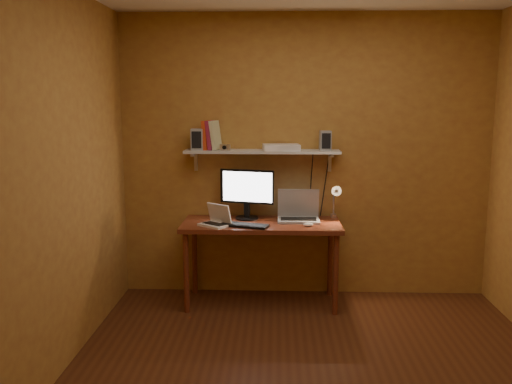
{
  "coord_description": "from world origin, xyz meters",
  "views": [
    {
      "loc": [
        -0.26,
        -3.4,
        1.82
      ],
      "look_at": [
        -0.44,
        1.18,
        1.04
      ],
      "focal_mm": 38.0,
      "sensor_mm": 36.0,
      "label": 1
    }
  ],
  "objects_px": {
    "laptop": "(298,212)",
    "shelf_camera": "(225,147)",
    "mouse": "(308,225)",
    "speaker_right": "(325,141)",
    "netbook": "(217,220)",
    "wall_shelf": "(262,152)",
    "keyboard": "(244,225)",
    "monitor": "(247,191)",
    "desk_lamp": "(335,197)",
    "speaker_left": "(197,139)",
    "router": "(281,147)",
    "desk": "(261,232)"
  },
  "relations": [
    {
      "from": "monitor",
      "to": "mouse",
      "type": "height_order",
      "value": "monitor"
    },
    {
      "from": "wall_shelf",
      "to": "keyboard",
      "type": "relative_size",
      "value": 3.4
    },
    {
      "from": "monitor",
      "to": "router",
      "type": "height_order",
      "value": "router"
    },
    {
      "from": "desk_lamp",
      "to": "speaker_left",
      "type": "distance_m",
      "value": 1.35
    },
    {
      "from": "mouse",
      "to": "keyboard",
      "type": "bearing_deg",
      "value": 172.73
    },
    {
      "from": "speaker_right",
      "to": "shelf_camera",
      "type": "distance_m",
      "value": 0.9
    },
    {
      "from": "laptop",
      "to": "speaker_right",
      "type": "relative_size",
      "value": 2.13
    },
    {
      "from": "monitor",
      "to": "speaker_left",
      "type": "height_order",
      "value": "speaker_left"
    },
    {
      "from": "desk",
      "to": "laptop",
      "type": "xyz_separation_m",
      "value": [
        0.33,
        0.11,
        0.16
      ]
    },
    {
      "from": "shelf_camera",
      "to": "desk",
      "type": "bearing_deg",
      "value": -22.87
    },
    {
      "from": "desk",
      "to": "wall_shelf",
      "type": "height_order",
      "value": "wall_shelf"
    },
    {
      "from": "router",
      "to": "mouse",
      "type": "bearing_deg",
      "value": -53.6
    },
    {
      "from": "mouse",
      "to": "router",
      "type": "relative_size",
      "value": 0.27
    },
    {
      "from": "monitor",
      "to": "speaker_left",
      "type": "distance_m",
      "value": 0.65
    },
    {
      "from": "monitor",
      "to": "netbook",
      "type": "distance_m",
      "value": 0.42
    },
    {
      "from": "netbook",
      "to": "mouse",
      "type": "relative_size",
      "value": 3.47
    },
    {
      "from": "mouse",
      "to": "shelf_camera",
      "type": "distance_m",
      "value": 1.01
    },
    {
      "from": "router",
      "to": "speaker_right",
      "type": "bearing_deg",
      "value": 1.87
    },
    {
      "from": "keyboard",
      "to": "netbook",
      "type": "bearing_deg",
      "value": -170.22
    },
    {
      "from": "netbook",
      "to": "speaker_right",
      "type": "distance_m",
      "value": 1.2
    },
    {
      "from": "desk_lamp",
      "to": "speaker_right",
      "type": "xyz_separation_m",
      "value": [
        -0.09,
        0.07,
        0.5
      ]
    },
    {
      "from": "netbook",
      "to": "desk_lamp",
      "type": "bearing_deg",
      "value": 51.36
    },
    {
      "from": "shelf_camera",
      "to": "keyboard",
      "type": "bearing_deg",
      "value": -58.26
    },
    {
      "from": "wall_shelf",
      "to": "laptop",
      "type": "bearing_deg",
      "value": -14.3
    },
    {
      "from": "desk",
      "to": "keyboard",
      "type": "relative_size",
      "value": 3.4
    },
    {
      "from": "keyboard",
      "to": "shelf_camera",
      "type": "xyz_separation_m",
      "value": [
        -0.19,
        0.3,
        0.64
      ]
    },
    {
      "from": "keyboard",
      "to": "router",
      "type": "height_order",
      "value": "router"
    },
    {
      "from": "keyboard",
      "to": "router",
      "type": "xyz_separation_m",
      "value": [
        0.31,
        0.35,
        0.64
      ]
    },
    {
      "from": "keyboard",
      "to": "laptop",
      "type": "bearing_deg",
      "value": 47.31
    },
    {
      "from": "wall_shelf",
      "to": "speaker_right",
      "type": "relative_size",
      "value": 7.98
    },
    {
      "from": "monitor",
      "to": "shelf_camera",
      "type": "bearing_deg",
      "value": -165.02
    },
    {
      "from": "monitor",
      "to": "keyboard",
      "type": "xyz_separation_m",
      "value": [
        -0.01,
        -0.31,
        -0.24
      ]
    },
    {
      "from": "keyboard",
      "to": "desk_lamp",
      "type": "height_order",
      "value": "desk_lamp"
    },
    {
      "from": "keyboard",
      "to": "mouse",
      "type": "xyz_separation_m",
      "value": [
        0.55,
        0.03,
        0.01
      ]
    },
    {
      "from": "mouse",
      "to": "desk_lamp",
      "type": "xyz_separation_m",
      "value": [
        0.25,
        0.26,
        0.19
      ]
    },
    {
      "from": "netbook",
      "to": "laptop",
      "type": "bearing_deg",
      "value": 56.22
    },
    {
      "from": "netbook",
      "to": "mouse",
      "type": "distance_m",
      "value": 0.79
    },
    {
      "from": "netbook",
      "to": "speaker_right",
      "type": "relative_size",
      "value": 1.74
    },
    {
      "from": "mouse",
      "to": "speaker_right",
      "type": "height_order",
      "value": "speaker_right"
    },
    {
      "from": "laptop",
      "to": "shelf_camera",
      "type": "xyz_separation_m",
      "value": [
        -0.66,
        0.03,
        0.58
      ]
    },
    {
      "from": "shelf_camera",
      "to": "wall_shelf",
      "type": "bearing_deg",
      "value": 9.4
    },
    {
      "from": "wall_shelf",
      "to": "laptop",
      "type": "relative_size",
      "value": 3.75
    },
    {
      "from": "laptop",
      "to": "keyboard",
      "type": "bearing_deg",
      "value": -149.64
    },
    {
      "from": "laptop",
      "to": "router",
      "type": "relative_size",
      "value": 1.15
    },
    {
      "from": "desk",
      "to": "speaker_left",
      "type": "xyz_separation_m",
      "value": [
        -0.59,
        0.18,
        0.81
      ]
    },
    {
      "from": "monitor",
      "to": "mouse",
      "type": "bearing_deg",
      "value": -13.02
    },
    {
      "from": "wall_shelf",
      "to": "keyboard",
      "type": "distance_m",
      "value": 0.71
    },
    {
      "from": "desk",
      "to": "mouse",
      "type": "bearing_deg",
      "value": -18.82
    },
    {
      "from": "monitor",
      "to": "desk_lamp",
      "type": "relative_size",
      "value": 1.31
    },
    {
      "from": "netbook",
      "to": "router",
      "type": "bearing_deg",
      "value": 66.86
    }
  ]
}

